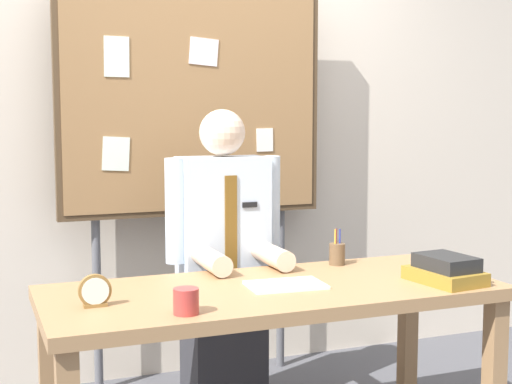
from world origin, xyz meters
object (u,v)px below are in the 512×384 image
Objects in this scene: bulletin_board at (193,105)px; book_stack at (445,270)px; pen_holder at (337,254)px; desk at (273,309)px; desk_clock at (95,292)px; coffee_mug at (186,301)px; open_notebook at (286,285)px; person at (224,274)px.

book_stack is at bearing -61.98° from bulletin_board.
bulletin_board reaches higher than pen_holder.
pen_holder is at bearing -61.43° from bulletin_board.
desk_clock is (-0.69, -0.05, 0.14)m from desk.
bulletin_board is at bearing 118.57° from pen_holder.
desk_clock is at bearing -122.03° from bulletin_board.
book_stack is (0.66, -0.19, 0.14)m from desk.
coffee_mug is at bearing -107.88° from bulletin_board.
coffee_mug is at bearing -153.30° from open_notebook.
coffee_mug is (-0.42, -1.31, -0.67)m from bulletin_board.
desk_clock is (-0.69, -0.64, 0.13)m from person.
person is 0.95m from desk_clock.
person is 8.91× the size of pen_holder.
desk is at bearing -147.07° from pen_holder.
bulletin_board is 23.62× the size of coffee_mug.
bulletin_board is 6.59× the size of book_stack.
bulletin_board is 12.89× the size of pen_holder.
desk is 0.51m from coffee_mug.
book_stack is at bearing -62.93° from pen_holder.
person is 0.61m from open_notebook.
coffee_mug is at bearing -176.56° from book_stack.
coffee_mug reaches higher than open_notebook.
open_notebook is at bearing -24.03° from desk.
desk_clock is 0.71× the size of pen_holder.
open_notebook is at bearing -85.78° from person.
open_notebook is 0.74m from desk_clock.
coffee_mug is at bearing -148.88° from desk.
bulletin_board is at bearing 90.02° from desk.
book_stack is at bearing -49.67° from person.
pen_holder is (0.84, 0.53, 0.01)m from coffee_mug.
bulletin_board is 18.06× the size of desk_clock.
open_notebook is at bearing -87.58° from bulletin_board.
bulletin_board is at bearing 92.42° from open_notebook.
bulletin_board is at bearing 57.97° from desk_clock.
book_stack is 1.07× the size of open_notebook.
book_stack reaches higher than open_notebook.
open_notebook is at bearing 164.58° from book_stack.
desk is 1.24× the size of person.
desk is at bearing 4.16° from desk_clock.
desk is at bearing 155.97° from open_notebook.
pen_holder is (0.42, -0.78, -0.66)m from bulletin_board.
desk_clock is 1.16m from pen_holder.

